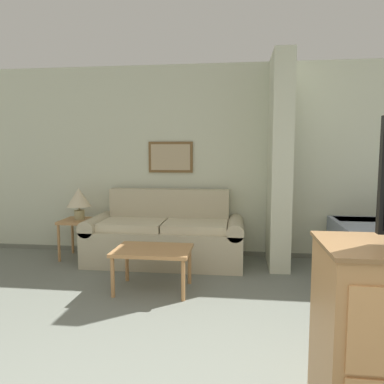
% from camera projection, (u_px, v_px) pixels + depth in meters
% --- Properties ---
extents(wall_back, '(7.60, 0.16, 2.60)m').
position_uv_depth(wall_back, '(220.00, 162.00, 5.14)').
color(wall_back, beige).
rests_on(wall_back, ground_plane).
extents(wall_partition_pillar, '(0.24, 0.75, 2.60)m').
position_uv_depth(wall_partition_pillar, '(279.00, 162.00, 4.62)').
color(wall_partition_pillar, beige).
rests_on(wall_partition_pillar, ground_plane).
extents(couch, '(2.01, 0.84, 0.93)m').
position_uv_depth(couch, '(166.00, 237.00, 4.85)').
color(couch, '#B7AD8E').
rests_on(couch, ground_plane).
extents(coffee_table, '(0.78, 0.56, 0.44)m').
position_uv_depth(coffee_table, '(153.00, 253.00, 3.85)').
color(coffee_table, '#B27F4C').
rests_on(coffee_table, ground_plane).
extents(side_table, '(0.47, 0.47, 0.52)m').
position_uv_depth(side_table, '(80.00, 226.00, 5.03)').
color(side_table, '#B27F4C').
rests_on(side_table, ground_plane).
extents(table_lamp, '(0.32, 0.32, 0.43)m').
position_uv_depth(table_lamp, '(79.00, 199.00, 4.99)').
color(table_lamp, tan).
rests_on(table_lamp, side_table).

